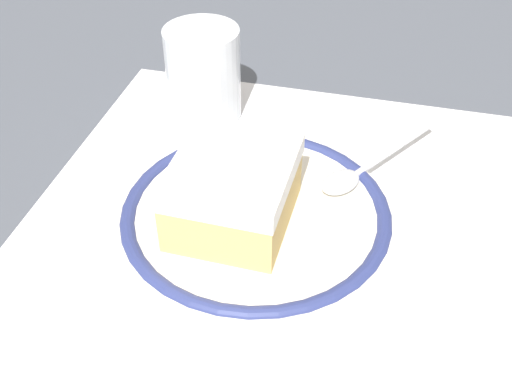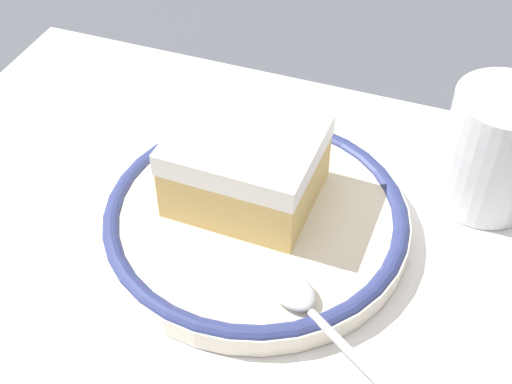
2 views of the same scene
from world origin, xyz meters
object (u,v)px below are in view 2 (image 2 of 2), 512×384
spoon (311,310)px  cup (493,156)px  plate (256,218)px  cake_slice (246,165)px

spoon → cup: cup is taller
cup → spoon: bearing=62.0°
plate → cake_slice: cake_slice is taller
plate → spoon: (-0.06, 0.07, 0.01)m
cake_slice → spoon: size_ratio=0.75×
plate → spoon: bearing=131.0°
plate → cup: bearing=-148.7°
cake_slice → spoon: (-0.07, 0.09, -0.02)m
cup → plate: bearing=31.3°
cake_slice → spoon: 0.12m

